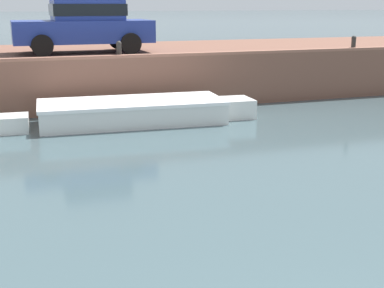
{
  "coord_description": "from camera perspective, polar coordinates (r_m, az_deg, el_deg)",
  "views": [
    {
      "loc": [
        -2.26,
        -1.55,
        2.89
      ],
      "look_at": [
        -0.22,
        4.43,
        1.22
      ],
      "focal_mm": 50.0,
      "sensor_mm": 36.0,
      "label": 1
    }
  ],
  "objects": [
    {
      "name": "far_quay_wall",
      "position": [
        17.48,
        -11.39,
        7.41
      ],
      "size": [
        60.0,
        6.0,
        1.47
      ],
      "primitive_type": "cube",
      "color": "brown",
      "rests_on": "ground"
    },
    {
      "name": "mooring_bollard_east",
      "position": [
        17.78,
        16.86,
        10.35
      ],
      "size": [
        0.15,
        0.15,
        0.45
      ],
      "color": "#2D2B28",
      "rests_on": "far_quay_wall"
    },
    {
      "name": "mooring_bollard_mid",
      "position": [
        14.77,
        -7.8,
        10.06
      ],
      "size": [
        0.15,
        0.15,
        0.45
      ],
      "color": "#2D2B28",
      "rests_on": "far_quay_wall"
    },
    {
      "name": "car_left_inner_blue",
      "position": [
        16.38,
        -11.41,
        12.49
      ],
      "size": [
        3.99,
        1.99,
        1.54
      ],
      "color": "#233893",
      "rests_on": "far_quay_wall"
    },
    {
      "name": "boat_moored_central_white",
      "position": [
        13.39,
        -5.43,
        3.5
      ],
      "size": [
        5.47,
        2.05,
        0.57
      ],
      "color": "white",
      "rests_on": "ground"
    },
    {
      "name": "ground_plane",
      "position": [
        8.69,
        -2.69,
        -4.66
      ],
      "size": [
        400.0,
        400.0,
        0.0
      ],
      "primitive_type": "plane",
      "color": "#3D5156"
    },
    {
      "name": "far_wall_coping",
      "position": [
        14.56,
        -9.98,
        9.12
      ],
      "size": [
        60.0,
        0.24,
        0.08
      ],
      "primitive_type": "cube",
      "color": "#925F4C",
      "rests_on": "far_quay_wall"
    }
  ]
}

